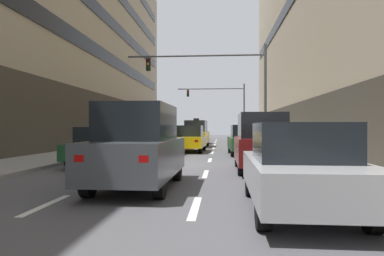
{
  "coord_description": "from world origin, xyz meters",
  "views": [
    {
      "loc": [
        1.99,
        -14.84,
        1.56
      ],
      "look_at": [
        -0.58,
        17.41,
        1.52
      ],
      "focal_mm": 32.99,
      "sensor_mm": 36.0,
      "label": 1
    }
  ],
  "objects_px": {
    "car_driving_0": "(139,146)",
    "taxi_driving_3": "(196,134)",
    "car_driving_2": "(137,140)",
    "taxi_driving_6": "(199,135)",
    "taxi_driving_4": "(189,139)",
    "car_parked_1": "(261,142)",
    "traffic_signal_0": "(224,79)",
    "traffic_signal_1": "(225,102)",
    "car_parked_2": "(246,140)",
    "taxi_driving_1": "(180,134)",
    "car_parked_0": "(299,168)",
    "car_driving_5": "(102,146)"
  },
  "relations": [
    {
      "from": "car_driving_0",
      "to": "taxi_driving_3",
      "type": "height_order",
      "value": "taxi_driving_3"
    },
    {
      "from": "car_driving_2",
      "to": "taxi_driving_6",
      "type": "relative_size",
      "value": 0.98
    },
    {
      "from": "taxi_driving_3",
      "to": "taxi_driving_4",
      "type": "distance_m",
      "value": 5.91
    },
    {
      "from": "car_parked_1",
      "to": "traffic_signal_0",
      "type": "distance_m",
      "value": 10.97
    },
    {
      "from": "car_driving_2",
      "to": "traffic_signal_1",
      "type": "height_order",
      "value": "traffic_signal_1"
    },
    {
      "from": "taxi_driving_3",
      "to": "traffic_signal_1",
      "type": "height_order",
      "value": "traffic_signal_1"
    },
    {
      "from": "car_parked_2",
      "to": "traffic_signal_0",
      "type": "distance_m",
      "value": 5.01
    },
    {
      "from": "taxi_driving_1",
      "to": "car_parked_0",
      "type": "bearing_deg",
      "value": -79.95
    },
    {
      "from": "car_parked_0",
      "to": "traffic_signal_0",
      "type": "xyz_separation_m",
      "value": [
        -1.24,
        16.38,
        3.95
      ]
    },
    {
      "from": "car_driving_5",
      "to": "taxi_driving_6",
      "type": "height_order",
      "value": "taxi_driving_6"
    },
    {
      "from": "car_driving_2",
      "to": "taxi_driving_3",
      "type": "bearing_deg",
      "value": 66.53
    },
    {
      "from": "taxi_driving_1",
      "to": "car_parked_2",
      "type": "relative_size",
      "value": 0.94
    },
    {
      "from": "car_driving_0",
      "to": "traffic_signal_1",
      "type": "relative_size",
      "value": 0.55
    },
    {
      "from": "car_parked_2",
      "to": "car_parked_1",
      "type": "bearing_deg",
      "value": -90.01
    },
    {
      "from": "taxi_driving_3",
      "to": "taxi_driving_4",
      "type": "bearing_deg",
      "value": -90.38
    },
    {
      "from": "taxi_driving_3",
      "to": "car_driving_2",
      "type": "bearing_deg",
      "value": -113.47
    },
    {
      "from": "traffic_signal_0",
      "to": "car_parked_2",
      "type": "bearing_deg",
      "value": -66.55
    },
    {
      "from": "taxi_driving_3",
      "to": "car_driving_5",
      "type": "height_order",
      "value": "taxi_driving_3"
    },
    {
      "from": "taxi_driving_3",
      "to": "taxi_driving_6",
      "type": "bearing_deg",
      "value": 91.51
    },
    {
      "from": "taxi_driving_6",
      "to": "car_parked_0",
      "type": "height_order",
      "value": "taxi_driving_6"
    },
    {
      "from": "taxi_driving_3",
      "to": "car_driving_5",
      "type": "bearing_deg",
      "value": -101.95
    },
    {
      "from": "car_driving_5",
      "to": "car_parked_1",
      "type": "height_order",
      "value": "car_parked_1"
    },
    {
      "from": "taxi_driving_4",
      "to": "traffic_signal_1",
      "type": "xyz_separation_m",
      "value": [
        2.52,
        20.81,
        3.89
      ]
    },
    {
      "from": "car_driving_0",
      "to": "taxi_driving_3",
      "type": "bearing_deg",
      "value": 89.48
    },
    {
      "from": "car_driving_2",
      "to": "car_driving_5",
      "type": "xyz_separation_m",
      "value": [
        0.14,
        -6.91,
        -0.03
      ]
    },
    {
      "from": "taxi_driving_1",
      "to": "car_parked_0",
      "type": "xyz_separation_m",
      "value": [
        6.34,
        -35.78,
        0.02
      ]
    },
    {
      "from": "car_driving_0",
      "to": "taxi_driving_1",
      "type": "relative_size",
      "value": 1.04
    },
    {
      "from": "taxi_driving_4",
      "to": "car_parked_2",
      "type": "bearing_deg",
      "value": -33.61
    },
    {
      "from": "car_driving_0",
      "to": "taxi_driving_1",
      "type": "bearing_deg",
      "value": 94.72
    },
    {
      "from": "taxi_driving_6",
      "to": "car_driving_5",
      "type": "bearing_deg",
      "value": -98.26
    },
    {
      "from": "taxi_driving_4",
      "to": "car_driving_5",
      "type": "xyz_separation_m",
      "value": [
        -2.95,
        -8.22,
        -0.06
      ]
    },
    {
      "from": "traffic_signal_0",
      "to": "car_driving_2",
      "type": "bearing_deg",
      "value": -160.47
    },
    {
      "from": "traffic_signal_1",
      "to": "traffic_signal_0",
      "type": "bearing_deg",
      "value": -90.92
    },
    {
      "from": "taxi_driving_3",
      "to": "taxi_driving_6",
      "type": "relative_size",
      "value": 1.0
    },
    {
      "from": "taxi_driving_4",
      "to": "taxi_driving_6",
      "type": "height_order",
      "value": "taxi_driving_4"
    },
    {
      "from": "taxi_driving_6",
      "to": "traffic_signal_1",
      "type": "distance_m",
      "value": 10.53
    },
    {
      "from": "taxi_driving_1",
      "to": "car_driving_0",
      "type": "bearing_deg",
      "value": -85.28
    },
    {
      "from": "car_parked_0",
      "to": "car_parked_1",
      "type": "bearing_deg",
      "value": 89.99
    },
    {
      "from": "taxi_driving_4",
      "to": "car_parked_0",
      "type": "xyz_separation_m",
      "value": [
        3.43,
        -15.81,
        -0.03
      ]
    },
    {
      "from": "taxi_driving_3",
      "to": "car_parked_2",
      "type": "relative_size",
      "value": 0.97
    },
    {
      "from": "car_driving_0",
      "to": "taxi_driving_6",
      "type": "distance_m",
      "value": 24.93
    },
    {
      "from": "taxi_driving_4",
      "to": "traffic_signal_1",
      "type": "distance_m",
      "value": 21.32
    },
    {
      "from": "car_driving_5",
      "to": "traffic_signal_1",
      "type": "xyz_separation_m",
      "value": [
        5.47,
        29.03,
        3.95
      ]
    },
    {
      "from": "car_driving_2",
      "to": "taxi_driving_4",
      "type": "height_order",
      "value": "taxi_driving_4"
    },
    {
      "from": "car_driving_0",
      "to": "car_parked_0",
      "type": "distance_m",
      "value": 4.24
    },
    {
      "from": "taxi_driving_3",
      "to": "traffic_signal_0",
      "type": "height_order",
      "value": "traffic_signal_0"
    },
    {
      "from": "car_driving_0",
      "to": "car_parked_2",
      "type": "xyz_separation_m",
      "value": [
        3.58,
        11.25,
        -0.23
      ]
    },
    {
      "from": "taxi_driving_6",
      "to": "car_parked_1",
      "type": "height_order",
      "value": "car_parked_1"
    },
    {
      "from": "taxi_driving_6",
      "to": "car_parked_1",
      "type": "distance_m",
      "value": 21.35
    },
    {
      "from": "car_driving_5",
      "to": "car_parked_2",
      "type": "height_order",
      "value": "car_parked_2"
    }
  ]
}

